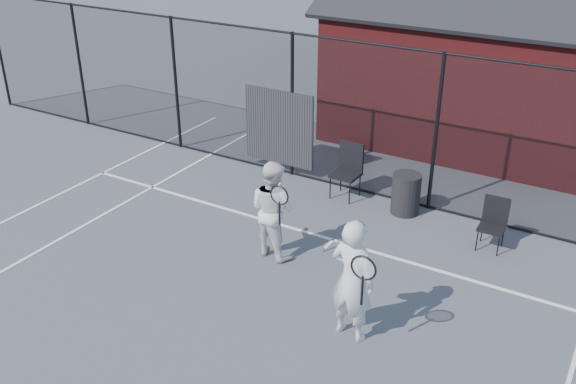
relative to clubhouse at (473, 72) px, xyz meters
The scene contains 8 objects.
ground 9.16m from the clubhouse, 93.18° to the right, with size 80.00×80.00×0.00m, color #4E5359.
fence 4.09m from the clubhouse, 101.37° to the right, with size 22.04×3.00×3.00m.
clubhouse is the anchor object (origin of this frame).
player_front 8.22m from the clubhouse, 84.10° to the right, with size 0.83×0.63×1.79m.
player_back 7.03m from the clubhouse, 99.74° to the right, with size 0.96×0.78×1.67m.
chair_left 4.65m from the clubhouse, 103.60° to the right, with size 0.51×0.53×1.06m, color black.
chair_right 5.38m from the clubhouse, 68.91° to the right, with size 0.42×0.44×0.88m, color black.
waste_bin 4.57m from the clubhouse, 87.67° to the right, with size 0.53×0.53×0.78m, color #262626.
Camera 1 is at (4.20, -5.65, 5.69)m, focal length 40.00 mm.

